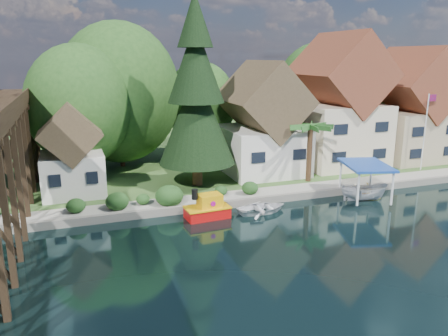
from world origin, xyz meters
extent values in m
plane|color=black|center=(0.00, 0.00, 0.00)|extent=(140.00, 140.00, 0.00)
cube|color=#2D4A1D|center=(0.00, 34.00, 0.25)|extent=(140.00, 52.00, 0.50)
cube|color=slate|center=(4.00, 8.00, 0.31)|extent=(60.00, 0.40, 0.62)
cube|color=gray|center=(6.00, 9.30, 0.53)|extent=(50.00, 2.60, 0.06)
cube|color=black|center=(-16.00, 12.80, 4.00)|extent=(4.00, 0.36, 8.00)
cube|color=black|center=(-16.00, 16.00, 4.00)|extent=(4.00, 0.36, 8.00)
cube|color=black|center=(-16.00, 19.20, 4.00)|extent=(4.00, 0.36, 8.00)
cube|color=black|center=(-16.00, 22.40, 4.00)|extent=(4.00, 0.36, 8.00)
cube|color=black|center=(-16.00, 25.60, 4.00)|extent=(4.00, 0.36, 8.00)
cube|color=black|center=(-14.25, 6.00, 8.05)|extent=(0.35, 44.00, 0.35)
cube|color=black|center=(-14.00, 6.00, 8.90)|extent=(0.12, 44.00, 0.80)
cube|color=silver|center=(7.00, 16.00, 2.75)|extent=(7.50, 8.00, 4.50)
cube|color=#4A3A27|center=(7.00, 16.00, 7.70)|extent=(7.64, 8.64, 7.64)
cube|color=black|center=(4.90, 11.96, 2.98)|extent=(1.35, 0.08, 1.00)
cube|color=black|center=(9.10, 11.96, 2.98)|extent=(1.35, 0.08, 1.00)
cube|color=beige|center=(16.00, 16.50, 3.75)|extent=(8.50, 8.50, 6.50)
cube|color=maroon|center=(16.00, 16.50, 10.06)|extent=(8.65, 9.18, 8.65)
cube|color=black|center=(13.62, 12.21, 4.08)|extent=(1.53, 0.08, 1.00)
cube|color=black|center=(18.38, 12.21, 4.08)|extent=(1.53, 0.08, 1.00)
cube|color=tan|center=(25.00, 16.00, 3.25)|extent=(8.00, 8.00, 5.50)
cube|color=maroon|center=(25.00, 16.00, 8.88)|extent=(8.15, 8.64, 8.15)
cube|color=black|center=(22.76, 11.96, 3.53)|extent=(1.44, 0.08, 1.00)
cube|color=silver|center=(-11.00, 14.50, 2.25)|extent=(5.00, 5.00, 3.50)
cube|color=#4A3A27|center=(-11.00, 14.50, 5.80)|extent=(5.09, 5.40, 5.09)
cube|color=black|center=(-12.40, 11.96, 2.43)|extent=(0.90, 0.08, 1.00)
cube|color=black|center=(-9.60, 11.96, 2.43)|extent=(0.90, 0.08, 1.00)
cylinder|color=#382314|center=(-10.00, 19.00, 2.75)|extent=(0.50, 0.50, 4.50)
ellipsoid|color=#204819|center=(-10.00, 19.00, 7.50)|extent=(4.40, 4.40, 5.06)
cylinder|color=#382314|center=(-6.00, 23.00, 2.98)|extent=(0.50, 0.50, 4.95)
ellipsoid|color=#204819|center=(-6.00, 23.00, 8.20)|extent=(5.00, 5.00, 5.75)
cylinder|color=#382314|center=(3.00, 24.00, 2.52)|extent=(0.50, 0.50, 4.05)
ellipsoid|color=#204819|center=(3.00, 24.00, 6.80)|extent=(4.00, 4.00, 4.60)
cylinder|color=#382314|center=(18.00, 24.00, 2.75)|extent=(0.50, 0.50, 4.50)
ellipsoid|color=#204819|center=(18.00, 24.00, 7.50)|extent=(4.60, 4.60, 5.29)
cylinder|color=#382314|center=(26.00, 20.00, 2.30)|extent=(0.50, 0.50, 3.60)
ellipsoid|color=#204819|center=(26.00, 20.00, 6.10)|extent=(3.80, 3.80, 4.37)
ellipsoid|color=#1E4217|center=(-8.00, 9.20, 1.27)|extent=(1.98, 1.98, 1.53)
ellipsoid|color=#1E4217|center=(-6.00, 9.50, 1.09)|extent=(1.54, 1.54, 1.19)
ellipsoid|color=#1E4217|center=(-4.00, 9.00, 1.35)|extent=(2.20, 2.20, 1.70)
ellipsoid|color=#1E4217|center=(-11.00, 9.40, 1.18)|extent=(1.76, 1.76, 1.36)
ellipsoid|color=#1E4217|center=(0.50, 9.60, 1.09)|extent=(1.54, 1.54, 1.19)
ellipsoid|color=#1E4217|center=(3.00, 9.30, 1.18)|extent=(1.76, 1.76, 1.36)
cylinder|color=#382314|center=(-0.41, 13.56, 2.04)|extent=(0.93, 0.93, 3.08)
cone|color=black|center=(-0.41, 13.56, 6.67)|extent=(6.79, 6.79, 8.23)
cone|color=black|center=(-0.41, 13.56, 11.30)|extent=(4.94, 4.94, 6.68)
cone|color=black|center=(-0.41, 13.56, 14.90)|extent=(3.08, 3.08, 4.63)
cylinder|color=#382314|center=(9.76, 11.34, 2.96)|extent=(0.49, 0.49, 4.92)
ellipsoid|color=#17471A|center=(9.76, 11.34, 5.64)|extent=(5.10, 5.10, 1.12)
cylinder|color=white|center=(22.81, 11.13, 4.40)|extent=(0.11, 0.11, 7.80)
cube|color=#B10C11|center=(23.41, 11.24, 7.85)|extent=(1.10, 0.25, 0.67)
cube|color=#B60C0C|center=(-1.67, 6.45, 0.38)|extent=(3.34, 1.95, 0.86)
cube|color=#E5A50C|center=(-1.67, 6.45, 0.84)|extent=(3.46, 2.07, 0.11)
cube|color=#E5A50C|center=(-1.46, 6.47, 1.29)|extent=(1.81, 1.41, 1.08)
cylinder|color=black|center=(-2.64, 6.38, 1.99)|extent=(0.47, 0.47, 0.75)
cylinder|color=#B30D7C|center=(-1.41, 5.80, 1.29)|extent=(0.39, 0.11, 0.39)
cylinder|color=#B30D7C|center=(-1.51, 7.13, 1.29)|extent=(0.39, 0.11, 0.39)
cylinder|color=#B30D7C|center=(-0.60, 6.53, 1.29)|extent=(0.11, 0.39, 0.39)
imported|color=silver|center=(2.78, 6.23, 0.42)|extent=(4.22, 3.17, 0.83)
imported|color=silver|center=(12.07, 6.01, 0.77)|extent=(4.25, 2.51, 1.54)
cube|color=#1A46A9|center=(12.07, 6.01, 3.09)|extent=(4.59, 5.67, 0.19)
cylinder|color=white|center=(12.83, 3.55, 1.70)|extent=(0.19, 0.19, 2.78)
cylinder|color=white|center=(13.99, 7.72, 1.70)|extent=(0.19, 0.19, 2.78)
cylinder|color=white|center=(10.15, 4.30, 1.70)|extent=(0.19, 0.19, 2.78)
cylinder|color=white|center=(11.31, 8.46, 1.70)|extent=(0.19, 0.19, 2.78)
imported|color=yellow|center=(13.07, 6.82, 0.69)|extent=(3.36, 3.19, 1.39)
camera|label=1|loc=(-10.72, -23.29, 11.84)|focal=35.00mm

